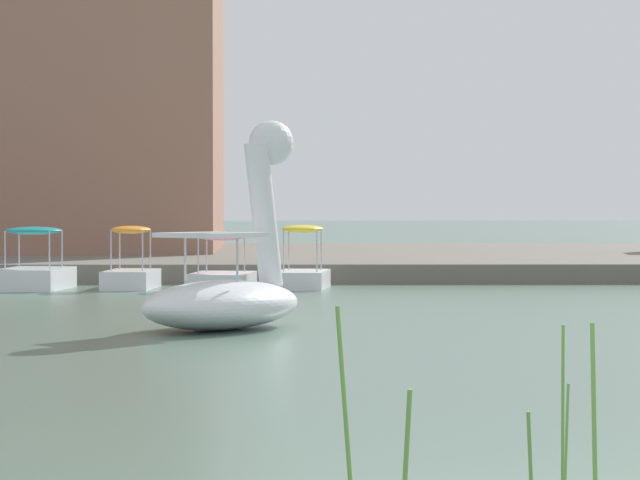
% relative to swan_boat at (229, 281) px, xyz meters
% --- Properties ---
extents(shore_bank_far, '(122.73, 22.31, 0.52)m').
position_rel_swan_boat_xyz_m(shore_bank_far, '(3.07, 24.43, -0.54)').
color(shore_bank_far, '#6B665B').
rests_on(shore_bank_far, ground_plane).
extents(swan_boat, '(3.47, 3.63, 3.53)m').
position_rel_swan_boat_xyz_m(swan_boat, '(0.00, 0.00, 0.00)').
color(swan_boat, white).
rests_on(swan_boat, ground_plane).
extents(pedal_boat_yellow, '(1.46, 2.46, 1.60)m').
position_rel_swan_boat_xyz_m(pedal_boat_yellow, '(1.17, 11.42, -0.35)').
color(pedal_boat_yellow, white).
rests_on(pedal_boat_yellow, ground_plane).
extents(pedal_boat_pink, '(1.68, 2.47, 1.42)m').
position_rel_swan_boat_xyz_m(pedal_boat_pink, '(-0.85, 11.00, -0.37)').
color(pedal_boat_pink, white).
rests_on(pedal_boat_pink, ground_plane).
extents(pedal_boat_orange, '(1.29, 2.22, 1.58)m').
position_rel_swan_boat_xyz_m(pedal_boat_orange, '(-3.16, 11.33, -0.33)').
color(pedal_boat_orange, white).
rests_on(pedal_boat_orange, ground_plane).
extents(pedal_boat_teal, '(1.75, 2.52, 1.56)m').
position_rel_swan_boat_xyz_m(pedal_boat_teal, '(-5.54, 11.05, -0.33)').
color(pedal_boat_teal, white).
rests_on(pedal_boat_teal, ground_plane).
extents(reed_clump_foreground, '(3.29, 1.37, 1.58)m').
position_rel_swan_boat_xyz_m(reed_clump_foreground, '(3.22, -13.79, -0.22)').
color(reed_clump_foreground, '#669942').
rests_on(reed_clump_foreground, ground_plane).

